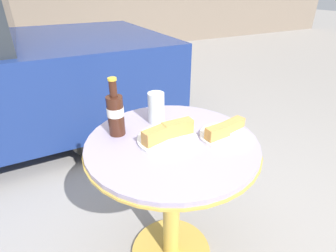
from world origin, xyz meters
TOP-DOWN VIEW (x-y plane):
  - ground_plane at (0.00, 0.00)m, footprint 30.00×30.00m
  - bistro_table at (0.00, 0.00)m, footprint 0.72×0.72m
  - cola_bottle_left at (-0.18, 0.16)m, footprint 0.07×0.07m
  - drinking_glass at (0.01, 0.18)m, footprint 0.08×0.08m
  - lunch_plate_near at (-0.01, 0.01)m, footprint 0.25×0.25m
  - lunch_plate_far at (0.21, -0.08)m, footprint 0.22×0.21m

SIDE VIEW (x-z plane):
  - ground_plane at x=0.00m, z-range 0.00..0.00m
  - bistro_table at x=0.00m, z-range 0.17..0.88m
  - lunch_plate_far at x=0.21m, z-range 0.70..0.76m
  - lunch_plate_near at x=-0.01m, z-range 0.70..0.77m
  - drinking_glass at x=0.01m, z-range 0.70..0.85m
  - cola_bottle_left at x=-0.18m, z-range 0.68..0.93m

